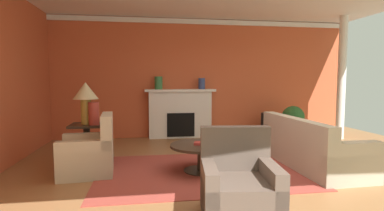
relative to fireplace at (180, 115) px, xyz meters
name	(u,v)px	position (x,y,z in m)	size (l,w,h in m)	color
ground_plane	(237,174)	(0.55, -3.13, -0.59)	(9.72, 9.72, 0.00)	olive
wall_fireplace	(200,78)	(0.55, 0.21, 0.94)	(8.08, 0.12, 3.06)	#C65633
crown_moulding	(201,22)	(0.55, 0.13, 2.39)	(8.08, 0.08, 0.12)	white
area_rug	(201,171)	(0.00, -2.94, -0.58)	(3.29, 2.30, 0.01)	#993D33
fireplace	(180,115)	(0.00, 0.00, 0.00)	(1.80, 0.35, 1.25)	white
sofa	(310,149)	(1.91, -2.94, -0.29)	(0.95, 2.12, 0.85)	#BCB299
armchair_near_window	(90,155)	(-1.77, -2.78, -0.28)	(0.86, 0.86, 0.95)	#C1B293
armchair_facing_fireplace	(239,189)	(0.11, -4.58, -0.28)	(0.89, 0.89, 0.95)	brown
coffee_table	(201,151)	(0.00, -2.94, -0.25)	(1.00, 1.00, 0.45)	#2D2319
side_table	(87,141)	(-1.93, -2.08, -0.19)	(0.56, 0.56, 0.70)	#2D2319
table_lamp	(86,95)	(-1.93, -2.08, 0.63)	(0.44, 0.44, 0.75)	#B28E38
vase_mantel_right	(202,84)	(0.55, -0.05, 0.80)	(0.17, 0.17, 0.28)	navy
vase_on_side_table	(94,113)	(-1.78, -2.20, 0.31)	(0.18, 0.18, 0.40)	#9E3328
vase_mantel_left	(159,83)	(-0.55, -0.05, 0.82)	(0.20, 0.20, 0.32)	#33703D
vase_tall_corner	(266,125)	(2.22, -0.30, -0.27)	(0.28, 0.28, 0.63)	black
book_red_cover	(200,143)	(-0.01, -2.95, -0.12)	(0.20, 0.18, 0.04)	maroon
potted_plant	(293,119)	(2.82, -0.56, -0.10)	(0.56, 0.56, 0.83)	#A8754C
column_white	(342,78)	(3.99, -0.76, 0.94)	(0.20, 0.20, 3.06)	white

